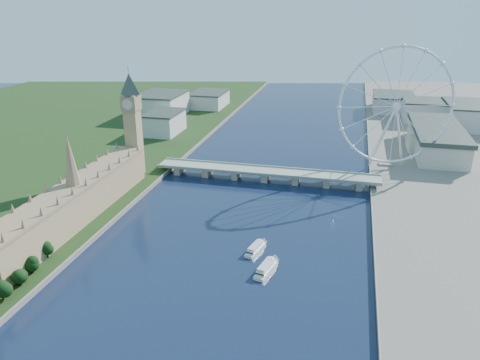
% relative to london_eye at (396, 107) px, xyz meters
% --- Properties ---
extents(parliament_range, '(24.00, 200.00, 70.00)m').
position_rel_london_eye_xyz_m(parliament_range, '(-247.98, -185.08, -49.04)').
color(parliament_range, tan).
rests_on(parliament_range, ground).
extents(big_ben, '(20.02, 20.02, 110.00)m').
position_rel_london_eye_xyz_m(big_ben, '(-247.98, -77.08, -0.95)').
color(big_ben, tan).
rests_on(big_ben, ground).
extents(westminster_bridge, '(220.00, 22.00, 9.50)m').
position_rel_london_eye_xyz_m(westminster_bridge, '(-119.98, -55.08, -60.89)').
color(westminster_bridge, gray).
rests_on(westminster_bridge, ground).
extents(london_eye, '(113.60, 39.12, 124.30)m').
position_rel_london_eye_xyz_m(london_eye, '(0.00, 0.00, 0.00)').
color(london_eye, silver).
rests_on(london_eye, ground).
extents(county_hall, '(54.00, 144.00, 35.00)m').
position_rel_london_eye_xyz_m(county_hall, '(55.02, 74.92, -67.52)').
color(county_hall, beige).
rests_on(county_hall, ground).
extents(city_skyline, '(505.00, 280.00, 32.00)m').
position_rel_london_eye_xyz_m(city_skyline, '(-80.75, 205.00, -50.56)').
color(city_skyline, beige).
rests_on(city_skyline, ground).
extents(tour_boat_near, '(12.81, 27.20, 5.79)m').
position_rel_london_eye_xyz_m(tour_boat_near, '(-101.26, -195.96, -67.52)').
color(tour_boat_near, silver).
rests_on(tour_boat_near, ground).
extents(tour_boat_far, '(13.57, 29.81, 6.38)m').
position_rel_london_eye_xyz_m(tour_boat_far, '(-89.13, -220.24, -67.52)').
color(tour_boat_far, silver).
rests_on(tour_boat_far, ground).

